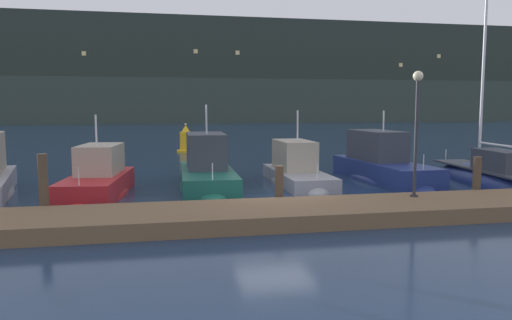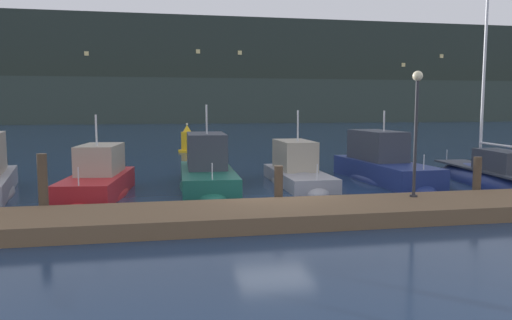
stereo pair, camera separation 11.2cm
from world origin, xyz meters
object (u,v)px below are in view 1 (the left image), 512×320
at_px(channel_buoy, 186,141).
at_px(dock_lamppost, 417,113).
at_px(motorboat_berth_3, 98,187).
at_px(motorboat_berth_6, 382,171).
at_px(motorboat_berth_4, 207,176).
at_px(sailboat_berth_7, 487,181).
at_px(motorboat_berth_5, 297,177).

relative_size(channel_buoy, dock_lamppost, 0.53).
xyz_separation_m(motorboat_berth_3, motorboat_berth_6, (12.06, 1.52, 0.06)).
bearing_deg(motorboat_berth_4, motorboat_berth_6, -0.57).
height_order(sailboat_berth_7, dock_lamppost, sailboat_berth_7).
xyz_separation_m(motorboat_berth_3, motorboat_berth_4, (4.21, 1.60, 0.08)).
relative_size(motorboat_berth_5, sailboat_berth_7, 0.63).
xyz_separation_m(motorboat_berth_4, channel_buoy, (0.05, 15.33, 0.38)).
distance_m(sailboat_berth_7, dock_lamppost, 7.82).
bearing_deg(dock_lamppost, motorboat_berth_4, 133.21).
xyz_separation_m(motorboat_berth_5, motorboat_berth_6, (4.00, 0.16, 0.12)).
distance_m(motorboat_berth_5, motorboat_berth_6, 4.01).
bearing_deg(channel_buoy, sailboat_berth_7, -55.98).
distance_m(motorboat_berth_3, sailboat_berth_7, 15.96).
height_order(motorboat_berth_5, sailboat_berth_7, sailboat_berth_7).
bearing_deg(motorboat_berth_3, motorboat_berth_4, 20.82).
bearing_deg(channel_buoy, motorboat_berth_6, -63.15).
distance_m(sailboat_berth_7, channel_buoy, 20.91).
bearing_deg(channel_buoy, motorboat_berth_5, -76.30).
xyz_separation_m(motorboat_berth_4, dock_lamppost, (5.94, -6.32, 2.68)).
distance_m(motorboat_berth_3, motorboat_berth_6, 12.16).
relative_size(motorboat_berth_5, dock_lamppost, 1.57).
height_order(motorboat_berth_6, sailboat_berth_7, sailboat_berth_7).
relative_size(motorboat_berth_4, channel_buoy, 3.39).
bearing_deg(motorboat_berth_6, sailboat_berth_7, -26.21).
xyz_separation_m(motorboat_berth_3, sailboat_berth_7, (15.96, -0.40, -0.19)).
relative_size(motorboat_berth_3, motorboat_berth_4, 0.84).
xyz_separation_m(motorboat_berth_6, sailboat_berth_7, (3.89, -1.92, -0.26)).
xyz_separation_m(sailboat_berth_7, channel_buoy, (-11.69, 17.32, 0.64)).
bearing_deg(sailboat_berth_7, motorboat_berth_4, 170.36).
xyz_separation_m(motorboat_berth_3, motorboat_berth_5, (8.06, 1.37, -0.05)).
xyz_separation_m(motorboat_berth_5, channel_buoy, (-3.79, 15.56, 0.51)).
bearing_deg(motorboat_berth_3, dock_lamppost, -24.95).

